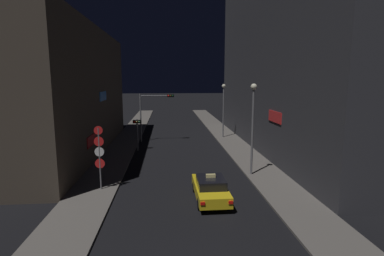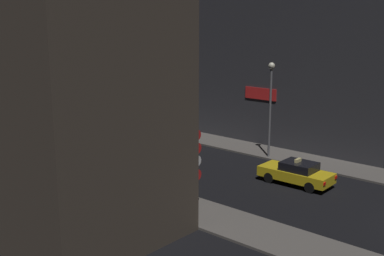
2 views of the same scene
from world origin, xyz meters
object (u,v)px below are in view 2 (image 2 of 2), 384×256
(taxi, at_px, (297,173))
(traffic_light_overhead, at_px, (65,97))
(sign_pole_left, at_px, (197,163))
(street_lamp_far_block, at_px, (134,79))
(traffic_light_left_kerb, at_px, (86,130))
(street_lamp_near_block, at_px, (271,96))

(taxi, distance_m, traffic_light_overhead, 18.37)
(sign_pole_left, xyz_separation_m, street_lamp_far_block, (11.14, 17.16, 1.90))
(traffic_light_left_kerb, height_order, street_lamp_far_block, street_lamp_far_block)
(sign_pole_left, bearing_deg, traffic_light_overhead, 80.15)
(sign_pole_left, height_order, street_lamp_far_block, street_lamp_far_block)
(traffic_light_overhead, bearing_deg, traffic_light_left_kerb, -108.11)
(street_lamp_near_block, bearing_deg, sign_pole_left, -167.68)
(traffic_light_left_kerb, relative_size, sign_pole_left, 0.78)
(traffic_light_overhead, bearing_deg, street_lamp_near_block, -59.40)
(taxi, bearing_deg, traffic_light_left_kerb, 112.82)
(traffic_light_left_kerb, relative_size, street_lamp_near_block, 0.48)
(sign_pole_left, height_order, street_lamp_near_block, street_lamp_near_block)
(taxi, height_order, traffic_light_left_kerb, traffic_light_left_kerb)
(traffic_light_overhead, distance_m, street_lamp_near_block, 15.42)
(traffic_light_left_kerb, xyz_separation_m, street_lamp_near_block, (9.27, -8.90, 2.18))
(sign_pole_left, bearing_deg, taxi, -16.56)
(taxi, distance_m, traffic_light_left_kerb, 14.45)
(traffic_light_overhead, bearing_deg, street_lamp_far_block, 10.72)
(street_lamp_far_block, bearing_deg, traffic_light_overhead, -169.28)
(traffic_light_overhead, relative_size, sign_pole_left, 1.34)
(traffic_light_overhead, xyz_separation_m, sign_pole_left, (-2.70, -15.57, -1.48))
(traffic_light_left_kerb, distance_m, street_lamp_near_block, 13.03)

